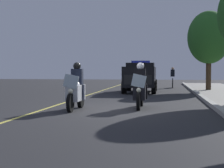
# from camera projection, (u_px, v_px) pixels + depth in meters

# --- Properties ---
(ground_plane) EXTENTS (80.00, 80.00, 0.00)m
(ground_plane) POSITION_uv_depth(u_px,v_px,m) (110.00, 109.00, 12.81)
(ground_plane) COLOR #28282B
(curb_strip) EXTENTS (48.00, 0.24, 0.15)m
(curb_strip) POSITION_uv_depth(u_px,v_px,m) (218.00, 108.00, 12.22)
(curb_strip) COLOR #9E9B93
(curb_strip) RESTS_ON ground
(lane_stripe_center) EXTENTS (48.00, 0.12, 0.01)m
(lane_stripe_center) POSITION_uv_depth(u_px,v_px,m) (49.00, 107.00, 13.17)
(lane_stripe_center) COLOR #E0D14C
(lane_stripe_center) RESTS_ON ground
(police_motorcycle_lead_left) EXTENTS (2.14, 0.56, 1.72)m
(police_motorcycle_lead_left) POSITION_uv_depth(u_px,v_px,m) (76.00, 90.00, 12.39)
(police_motorcycle_lead_left) COLOR black
(police_motorcycle_lead_left) RESTS_ON ground
(police_motorcycle_lead_right) EXTENTS (2.14, 0.56, 1.72)m
(police_motorcycle_lead_right) POSITION_uv_depth(u_px,v_px,m) (140.00, 90.00, 12.95)
(police_motorcycle_lead_right) COLOR black
(police_motorcycle_lead_right) RESTS_ON ground
(police_suv) EXTENTS (4.92, 2.11, 2.05)m
(police_suv) POSITION_uv_depth(u_px,v_px,m) (141.00, 76.00, 22.37)
(police_suv) COLOR black
(police_suv) RESTS_ON ground
(cyclist_background) EXTENTS (1.76, 0.32, 1.69)m
(cyclist_background) POSITION_uv_depth(u_px,v_px,m) (173.00, 77.00, 27.76)
(cyclist_background) COLOR black
(cyclist_background) RESTS_ON ground
(tree_far_back) EXTENTS (2.87, 2.87, 5.34)m
(tree_far_back) POSITION_uv_depth(u_px,v_px,m) (209.00, 38.00, 23.27)
(tree_far_back) COLOR #42301E
(tree_far_back) RESTS_ON sidewalk_strip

